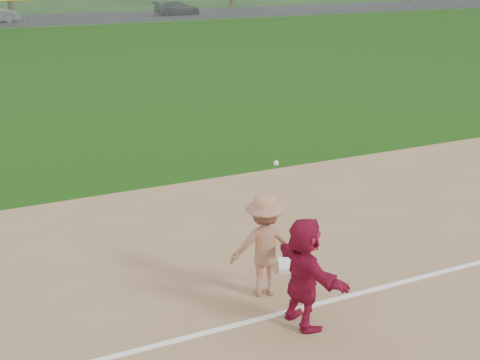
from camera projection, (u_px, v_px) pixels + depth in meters
name	position (u px, v px, depth m)	size (l,w,h in m)	color
ground	(278.00, 285.00, 9.75)	(160.00, 160.00, 0.00)	#18430C
foul_line	(302.00, 308.00, 9.05)	(60.00, 0.10, 0.01)	white
parking_asphalt	(18.00, 21.00, 49.07)	(120.00, 10.00, 0.01)	black
first_base	(291.00, 266.00, 10.20)	(0.44, 0.44, 0.10)	white
base_runner	(304.00, 273.00, 8.39)	(1.54, 0.49, 1.66)	maroon
car_right	(177.00, 8.00, 53.40)	(1.69, 4.16, 1.21)	black
first_base_play	(265.00, 246.00, 9.19)	(1.20, 0.91, 2.18)	gray
outfield_fence	(22.00, 0.00, 43.25)	(110.00, 0.12, 110.00)	#999EA0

